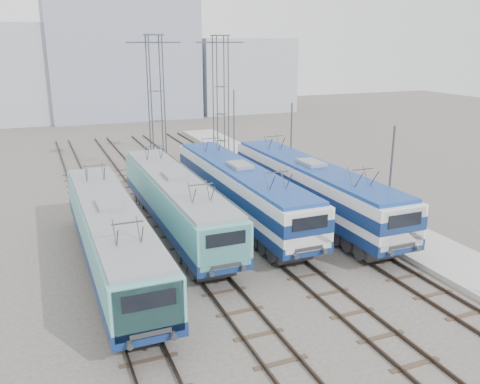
% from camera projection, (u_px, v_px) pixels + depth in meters
% --- Properties ---
extents(ground, '(160.00, 160.00, 0.00)m').
position_uv_depth(ground, '(267.00, 284.00, 24.96)').
color(ground, '#514C47').
extents(platform, '(4.00, 70.00, 0.30)m').
position_uv_depth(platform, '(349.00, 209.00, 35.73)').
color(platform, '#9E9E99').
rests_on(platform, ground).
extents(locomotive_far_left, '(2.79, 17.63, 3.32)m').
position_uv_depth(locomotive_far_left, '(112.00, 234.00, 25.42)').
color(locomotive_far_left, navy).
rests_on(locomotive_far_left, ground).
extents(locomotive_center_left, '(2.79, 17.63, 3.32)m').
position_uv_depth(locomotive_center_left, '(176.00, 200.00, 30.88)').
color(locomotive_center_left, navy).
rests_on(locomotive_center_left, ground).
extents(locomotive_center_right, '(2.88, 18.22, 3.42)m').
position_uv_depth(locomotive_center_right, '(241.00, 188.00, 32.97)').
color(locomotive_center_right, navy).
rests_on(locomotive_center_right, ground).
extents(locomotive_far_right, '(2.93, 18.50, 3.48)m').
position_uv_depth(locomotive_far_right, '(312.00, 186.00, 33.36)').
color(locomotive_far_right, navy).
rests_on(locomotive_far_right, ground).
extents(catenary_tower_west, '(4.50, 1.20, 12.00)m').
position_uv_depth(catenary_tower_west, '(156.00, 101.00, 42.59)').
color(catenary_tower_west, '#3F4247').
rests_on(catenary_tower_west, ground).
extents(catenary_tower_east, '(4.50, 1.20, 12.00)m').
position_uv_depth(catenary_tower_east, '(221.00, 96.00, 46.73)').
color(catenary_tower_east, '#3F4247').
rests_on(catenary_tower_east, ground).
extents(mast_front, '(0.12, 0.12, 7.00)m').
position_uv_depth(mast_front, '(390.00, 187.00, 28.87)').
color(mast_front, '#3F4247').
rests_on(mast_front, ground).
extents(mast_mid, '(0.12, 0.12, 7.00)m').
position_uv_depth(mast_mid, '(291.00, 148.00, 39.52)').
color(mast_mid, '#3F4247').
rests_on(mast_mid, ground).
extents(mast_rear, '(0.12, 0.12, 7.00)m').
position_uv_depth(mast_rear, '(234.00, 126.00, 50.16)').
color(mast_rear, '#3F4247').
rests_on(mast_rear, ground).
extents(building_center, '(22.00, 14.00, 18.00)m').
position_uv_depth(building_center, '(121.00, 58.00, 78.86)').
color(building_center, gray).
rests_on(building_center, ground).
extents(building_east, '(16.00, 12.00, 12.00)m').
position_uv_depth(building_east, '(240.00, 75.00, 87.00)').
color(building_east, '#969DA8').
rests_on(building_east, ground).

